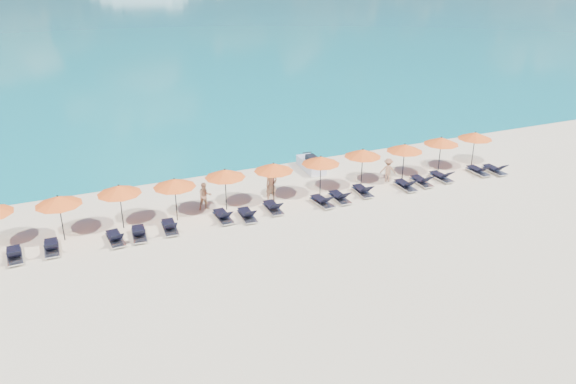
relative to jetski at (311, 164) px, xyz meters
name	(u,v)px	position (x,y,z in m)	size (l,w,h in m)	color
ground	(314,238)	(-3.92, -8.27, -0.38)	(1400.00, 1400.00, 0.00)	beige
jetski	(311,164)	(0.00, 0.00, 0.00)	(1.16, 2.68, 0.93)	silver
beachgoer_a	(271,185)	(-4.10, -3.48, 0.56)	(0.69, 0.45, 1.88)	tan
beachgoer_b	(205,196)	(-7.64, -3.04, 0.36)	(0.72, 0.42, 1.48)	tan
beachgoer_c	(388,170)	(3.25, -3.54, 0.32)	(0.91, 0.42, 1.41)	tan
umbrella_1	(58,200)	(-14.61, -3.72, 1.63)	(2.10, 2.10, 2.28)	black
umbrella_2	(119,190)	(-11.90, -3.52, 1.63)	(2.10, 2.10, 2.28)	black
umbrella_3	(174,183)	(-9.30, -3.74, 1.63)	(2.10, 2.10, 2.28)	black
umbrella_4	(225,173)	(-6.64, -3.51, 1.63)	(2.10, 2.10, 2.28)	black
umbrella_5	(274,167)	(-4.03, -3.66, 1.63)	(2.10, 2.10, 2.28)	black
umbrella_6	(321,160)	(-1.27, -3.69, 1.63)	(2.10, 2.10, 2.28)	black
umbrella_7	(363,153)	(1.44, -3.57, 1.63)	(2.10, 2.10, 2.28)	black
umbrella_8	(405,148)	(4.15, -3.74, 1.63)	(2.10, 2.10, 2.28)	black
umbrella_9	(441,141)	(6.93, -3.52, 1.63)	(2.10, 2.10, 2.28)	black
umbrella_10	(475,136)	(9.52, -3.51, 1.63)	(2.10, 2.10, 2.28)	black
lounger_1	(14,255)	(-16.72, -4.77, -0.15)	(0.71, 1.73, 0.66)	silver
lounger_2	(51,247)	(-15.21, -4.69, -0.15)	(0.64, 1.71, 0.66)	silver
lounger_3	(115,238)	(-12.47, -4.92, -0.15)	(0.74, 1.74, 0.66)	silver
lounger_4	(139,233)	(-11.39, -4.90, -0.15)	(0.78, 1.75, 0.66)	silver
lounger_5	(170,227)	(-9.92, -4.78, -0.15)	(0.74, 1.74, 0.66)	silver
lounger_6	(223,216)	(-7.21, -4.68, -0.15)	(0.66, 1.71, 0.66)	silver
lounger_7	(247,215)	(-6.05, -5.02, -0.15)	(0.72, 1.73, 0.66)	silver
lounger_8	(273,207)	(-4.52, -4.72, -0.15)	(0.68, 1.72, 0.66)	silver
lounger_9	(322,201)	(-1.82, -5.04, -0.15)	(0.77, 1.75, 0.66)	silver
lounger_10	(340,197)	(-0.71, -4.93, -0.15)	(0.64, 1.71, 0.66)	silver
lounger_11	(363,191)	(0.89, -4.67, -0.15)	(0.75, 1.74, 0.66)	silver
lounger_12	(406,185)	(3.54, -4.94, -0.15)	(0.68, 1.72, 0.66)	silver
lounger_13	(422,181)	(4.77, -4.79, -0.15)	(0.69, 1.72, 0.66)	silver
lounger_14	(441,176)	(6.26, -4.67, -0.15)	(0.67, 1.72, 0.66)	silver
lounger_15	(478,170)	(8.96, -4.77, -0.15)	(0.65, 1.71, 0.66)	silver
lounger_16	(495,169)	(10.00, -5.05, -0.15)	(0.64, 1.71, 0.66)	silver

